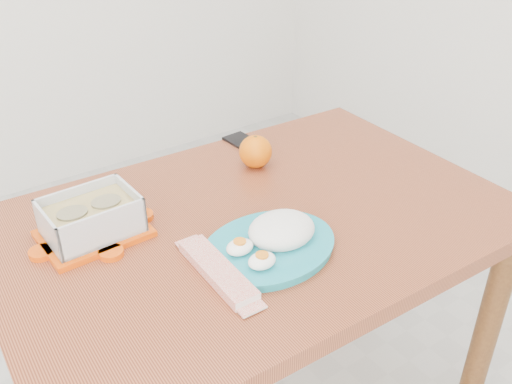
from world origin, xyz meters
TOP-DOWN VIEW (x-y plane):
  - dining_table at (0.21, -0.03)m, footprint 1.13×0.78m
  - food_container at (-0.11, 0.10)m, footprint 0.21×0.16m
  - orange_fruit at (0.34, 0.15)m, footprint 0.08×0.08m
  - rice_plate at (0.16, -0.15)m, footprint 0.30×0.30m
  - candy_bar at (0.03, -0.16)m, footprint 0.06×0.22m
  - smartphone at (0.39, 0.27)m, footprint 0.07×0.13m

SIDE VIEW (x-z plane):
  - dining_table at x=0.21m, z-range 0.27..1.02m
  - smartphone at x=0.39m, z-range 0.75..0.76m
  - candy_bar at x=0.03m, z-range 0.75..0.77m
  - rice_plate at x=0.16m, z-range 0.74..0.81m
  - orange_fruit at x=0.34m, z-range 0.75..0.83m
  - food_container at x=-0.11m, z-range 0.75..0.84m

